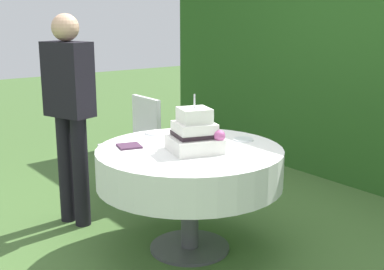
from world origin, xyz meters
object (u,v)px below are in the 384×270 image
serving_plate_near (243,139)px  standing_person (70,106)px  serving_plate_far (154,133)px  napkin_stack (129,146)px  wedding_cake (195,134)px  cake_table (190,167)px  garden_chair (137,138)px

serving_plate_near → standing_person: size_ratio=0.09×
serving_plate_far → napkin_stack: size_ratio=0.91×
wedding_cake → cake_table: bearing=171.9°
garden_chair → napkin_stack: bearing=-33.8°
napkin_stack → standing_person: standing_person is taller
wedding_cake → garden_chair: 1.23m
wedding_cake → napkin_stack: size_ratio=2.62×
cake_table → serving_plate_near: serving_plate_near is taller
napkin_stack → cake_table: bearing=47.4°
cake_table → napkin_stack: napkin_stack is taller
serving_plate_far → standing_person: size_ratio=0.08×
wedding_cake → serving_plate_near: wedding_cake is taller
napkin_stack → garden_chair: 1.00m
napkin_stack → standing_person: 0.68m
cake_table → serving_plate_near: size_ratio=8.94×
serving_plate_far → cake_table: bearing=-4.5°
wedding_cake → serving_plate_near: size_ratio=2.79×
serving_plate_near → garden_chair: 1.17m
serving_plate_far → garden_chair: garden_chair is taller
serving_plate_far → standing_person: (-0.41, -0.47, 0.20)m
cake_table → standing_person: standing_person is taller
wedding_cake → standing_person: 1.07m
cake_table → napkin_stack: 0.43m
serving_plate_near → garden_chair: bearing=-170.3°
wedding_cake → serving_plate_far: 0.58m
serving_plate_far → standing_person: 0.66m
serving_plate_far → wedding_cake: bearing=-4.9°
serving_plate_near → garden_chair: size_ratio=0.16×
cake_table → serving_plate_far: (-0.50, 0.04, 0.13)m
standing_person → napkin_stack: bearing=12.0°
serving_plate_near → serving_plate_far: same height
serving_plate_far → garden_chair: 0.66m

